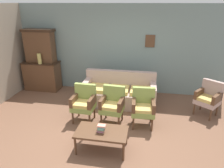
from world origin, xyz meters
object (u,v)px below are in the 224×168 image
floral_couch (119,93)px  armchair_near_couch_end (84,102)px  wingback_chair_by_fireplace (209,97)px  side_cabinet (43,76)px  vase_on_cabinet (39,59)px  coffee_table (102,133)px  book_stack_on_table (101,129)px  armchair_by_doorway (143,106)px  armchair_row_middle (112,104)px

floral_couch → armchair_near_couch_end: bearing=-124.9°
armchair_near_couch_end → wingback_chair_by_fireplace: same height
side_cabinet → vase_on_cabinet: size_ratio=3.55×
side_cabinet → coffee_table: 3.70m
armchair_near_couch_end → book_stack_on_table: 1.23m
vase_on_cabinet → book_stack_on_table: 3.60m
armchair_by_doorway → vase_on_cabinet: bearing=156.4°
armchair_row_middle → coffee_table: size_ratio=0.90×
wingback_chair_by_fireplace → coffee_table: bearing=-142.6°
vase_on_cabinet → armchair_row_middle: size_ratio=0.36×
armchair_near_couch_end → wingback_chair_by_fireplace: bearing=14.9°
wingback_chair_by_fireplace → book_stack_on_table: bearing=-142.1°
vase_on_cabinet → armchair_near_couch_end: vase_on_cabinet is taller
vase_on_cabinet → wingback_chair_by_fireplace: size_ratio=0.36×
vase_on_cabinet → coffee_table: (2.52, -2.46, -0.72)m
armchair_row_middle → coffee_table: (-0.03, -1.02, -0.12)m
wingback_chair_by_fireplace → coffee_table: (-2.36, -1.80, -0.12)m
armchair_by_doorway → book_stack_on_table: size_ratio=5.62×
side_cabinet → armchair_near_couch_end: 2.53m
side_cabinet → book_stack_on_table: bearing=-45.8°
armchair_near_couch_end → side_cabinet: bearing=139.7°
vase_on_cabinet → armchair_row_middle: bearing=-29.4°
vase_on_cabinet → armchair_by_doorway: bearing=-23.6°
armchair_near_couch_end → armchair_row_middle: 0.70m
book_stack_on_table → armchair_row_middle: bearing=88.3°
armchair_near_couch_end → book_stack_on_table: bearing=-57.2°
coffee_table → floral_couch: bearing=88.5°
side_cabinet → armchair_by_doorway: (3.35, -1.61, 0.03)m
vase_on_cabinet → floral_couch: size_ratio=0.16×
vase_on_cabinet → floral_couch: vase_on_cabinet is taller
floral_couch → armchair_row_middle: size_ratio=2.25×
side_cabinet → book_stack_on_table: (2.60, -2.67, 0.03)m
armchair_row_middle → side_cabinet: bearing=148.4°
armchair_near_couch_end → wingback_chair_by_fireplace: (3.03, 0.80, 0.00)m
armchair_by_doorway → book_stack_on_table: armchair_by_doorway is taller
floral_couch → coffee_table: bearing=-91.5°
floral_couch → book_stack_on_table: 2.07m
vase_on_cabinet → coffee_table: vase_on_cabinet is taller
floral_couch → armchair_near_couch_end: size_ratio=2.25×
side_cabinet → floral_couch: (2.65, -0.61, -0.14)m
armchair_near_couch_end → armchair_by_doorway: 1.42m
wingback_chair_by_fireplace → coffee_table: wingback_chair_by_fireplace is taller
side_cabinet → armchair_row_middle: (2.63, -1.62, 0.03)m
floral_couch → wingback_chair_by_fireplace: size_ratio=2.25×
wingback_chair_by_fireplace → vase_on_cabinet: bearing=172.4°
side_cabinet → book_stack_on_table: size_ratio=7.22×
wingback_chair_by_fireplace → book_stack_on_table: size_ratio=5.62×
wingback_chair_by_fireplace → armchair_near_couch_end: bearing=-165.1°
armchair_row_middle → book_stack_on_table: bearing=-91.7°
side_cabinet → floral_couch: side_cabinet is taller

